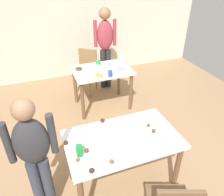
{
  "coord_description": "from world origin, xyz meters",
  "views": [
    {
      "loc": [
        -0.78,
        -1.74,
        2.36
      ],
      "look_at": [
        0.04,
        0.45,
        0.9
      ],
      "focal_mm": 35.38,
      "sensor_mm": 36.0,
      "label": 1
    }
  ],
  "objects_px": {
    "chair_far_table": "(86,68)",
    "pitcher_far": "(123,59)",
    "mixing_bowl": "(83,138)",
    "dining_table_far": "(102,76)",
    "person_adult_far": "(105,42)",
    "soda_can": "(79,151)",
    "person_girl_near": "(34,152)",
    "dining_table_near": "(122,145)"
  },
  "relations": [
    {
      "from": "person_adult_far",
      "to": "mixing_bowl",
      "type": "height_order",
      "value": "person_adult_far"
    },
    {
      "from": "person_girl_near",
      "to": "mixing_bowl",
      "type": "height_order",
      "value": "person_girl_near"
    },
    {
      "from": "chair_far_table",
      "to": "pitcher_far",
      "type": "height_order",
      "value": "pitcher_far"
    },
    {
      "from": "dining_table_far",
      "to": "person_adult_far",
      "type": "relative_size",
      "value": 0.61
    },
    {
      "from": "chair_far_table",
      "to": "pitcher_far",
      "type": "relative_size",
      "value": 4.28
    },
    {
      "from": "dining_table_near",
      "to": "mixing_bowl",
      "type": "height_order",
      "value": "mixing_bowl"
    },
    {
      "from": "mixing_bowl",
      "to": "soda_can",
      "type": "bearing_deg",
      "value": -114.31
    },
    {
      "from": "dining_table_near",
      "to": "person_adult_far",
      "type": "bearing_deg",
      "value": 75.06
    },
    {
      "from": "dining_table_near",
      "to": "dining_table_far",
      "type": "xyz_separation_m",
      "value": [
        0.34,
        1.74,
        -0.02
      ]
    },
    {
      "from": "dining_table_near",
      "to": "soda_can",
      "type": "relative_size",
      "value": 9.99
    },
    {
      "from": "chair_far_table",
      "to": "person_adult_far",
      "type": "xyz_separation_m",
      "value": [
        0.42,
        -0.01,
        0.5
      ]
    },
    {
      "from": "chair_far_table",
      "to": "soda_can",
      "type": "distance_m",
      "value": 2.63
    },
    {
      "from": "dining_table_far",
      "to": "pitcher_far",
      "type": "height_order",
      "value": "pitcher_far"
    },
    {
      "from": "soda_can",
      "to": "pitcher_far",
      "type": "xyz_separation_m",
      "value": [
        1.24,
        1.88,
        0.04
      ]
    },
    {
      "from": "soda_can",
      "to": "pitcher_far",
      "type": "height_order",
      "value": "pitcher_far"
    },
    {
      "from": "chair_far_table",
      "to": "soda_can",
      "type": "relative_size",
      "value": 7.13
    },
    {
      "from": "dining_table_near",
      "to": "dining_table_far",
      "type": "height_order",
      "value": "same"
    },
    {
      "from": "dining_table_near",
      "to": "chair_far_table",
      "type": "height_order",
      "value": "chair_far_table"
    },
    {
      "from": "dining_table_near",
      "to": "mixing_bowl",
      "type": "distance_m",
      "value": 0.43
    },
    {
      "from": "soda_can",
      "to": "pitcher_far",
      "type": "bearing_deg",
      "value": 56.57
    },
    {
      "from": "mixing_bowl",
      "to": "soda_can",
      "type": "relative_size",
      "value": 1.72
    },
    {
      "from": "person_girl_near",
      "to": "mixing_bowl",
      "type": "bearing_deg",
      "value": 11.61
    },
    {
      "from": "person_adult_far",
      "to": "soda_can",
      "type": "relative_size",
      "value": 13.5
    },
    {
      "from": "dining_table_near",
      "to": "person_adult_far",
      "type": "distance_m",
      "value": 2.53
    },
    {
      "from": "dining_table_near",
      "to": "person_girl_near",
      "type": "relative_size",
      "value": 0.85
    },
    {
      "from": "dining_table_near",
      "to": "chair_far_table",
      "type": "distance_m",
      "value": 2.44
    },
    {
      "from": "mixing_bowl",
      "to": "dining_table_far",
      "type": "bearing_deg",
      "value": 65.58
    },
    {
      "from": "soda_can",
      "to": "person_girl_near",
      "type": "bearing_deg",
      "value": 167.23
    },
    {
      "from": "dining_table_far",
      "to": "mixing_bowl",
      "type": "distance_m",
      "value": 1.79
    },
    {
      "from": "chair_far_table",
      "to": "dining_table_far",
      "type": "bearing_deg",
      "value": -80.79
    },
    {
      "from": "dining_table_near",
      "to": "dining_table_far",
      "type": "relative_size",
      "value": 1.22
    },
    {
      "from": "dining_table_far",
      "to": "dining_table_near",
      "type": "bearing_deg",
      "value": -101.14
    },
    {
      "from": "dining_table_far",
      "to": "pitcher_far",
      "type": "relative_size",
      "value": 4.93
    },
    {
      "from": "person_adult_far",
      "to": "mixing_bowl",
      "type": "distance_m",
      "value": 2.54
    },
    {
      "from": "chair_far_table",
      "to": "pitcher_far",
      "type": "bearing_deg",
      "value": -49.7
    },
    {
      "from": "dining_table_far",
      "to": "pitcher_far",
      "type": "xyz_separation_m",
      "value": [
        0.42,
        0.06,
        0.22
      ]
    },
    {
      "from": "dining_table_far",
      "to": "mixing_bowl",
      "type": "xyz_separation_m",
      "value": [
        -0.74,
        -1.63,
        0.15
      ]
    },
    {
      "from": "dining_table_near",
      "to": "person_girl_near",
      "type": "distance_m",
      "value": 0.91
    },
    {
      "from": "person_girl_near",
      "to": "mixing_bowl",
      "type": "xyz_separation_m",
      "value": [
        0.49,
        0.1,
        -0.07
      ]
    },
    {
      "from": "dining_table_near",
      "to": "person_adult_far",
      "type": "height_order",
      "value": "person_adult_far"
    },
    {
      "from": "mixing_bowl",
      "to": "pitcher_far",
      "type": "distance_m",
      "value": 2.05
    },
    {
      "from": "dining_table_near",
      "to": "dining_table_far",
      "type": "bearing_deg",
      "value": 78.86
    }
  ]
}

